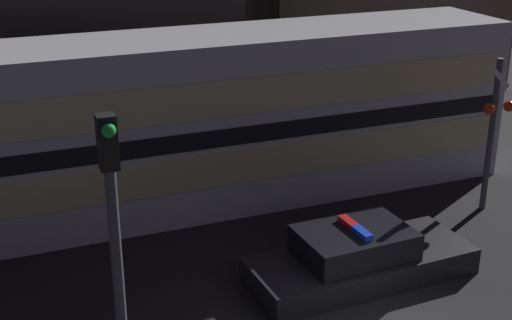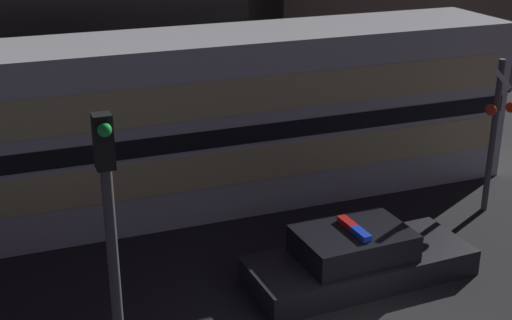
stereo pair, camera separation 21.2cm
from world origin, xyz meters
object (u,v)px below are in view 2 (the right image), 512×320
(traffic_light_corner, at_px, (110,221))
(train, at_px, (168,125))
(crossing_signal_near, at_px, (495,128))
(police_car, at_px, (358,259))

(traffic_light_corner, bearing_deg, train, 67.63)
(traffic_light_corner, bearing_deg, crossing_signal_near, 16.57)
(crossing_signal_near, height_order, traffic_light_corner, traffic_light_corner)
(train, relative_size, traffic_light_corner, 4.04)
(train, relative_size, police_car, 3.78)
(police_car, relative_size, crossing_signal_near, 1.24)
(train, height_order, police_car, train)
(crossing_signal_near, xyz_separation_m, traffic_light_corner, (-10.17, -3.03, 0.58))
(train, distance_m, traffic_light_corner, 6.85)
(train, relative_size, crossing_signal_near, 4.70)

